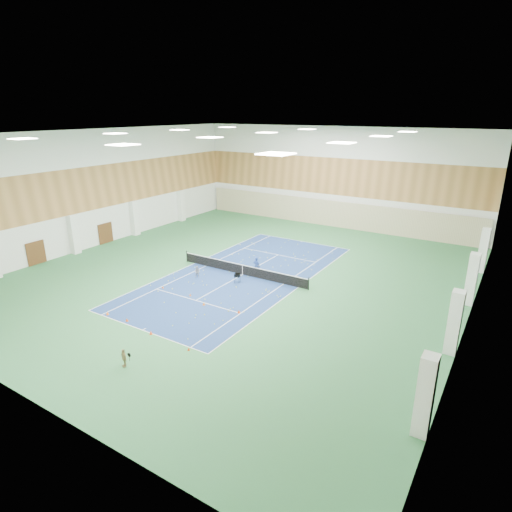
# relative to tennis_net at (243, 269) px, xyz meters

# --- Properties ---
(ground) EXTENTS (40.00, 40.00, 0.00)m
(ground) POSITION_rel_tennis_net_xyz_m (0.00, 0.00, -0.55)
(ground) COLOR #2C683C
(ground) RESTS_ON ground
(room_shell) EXTENTS (36.00, 40.00, 12.00)m
(room_shell) POSITION_rel_tennis_net_xyz_m (0.00, 0.00, 5.45)
(room_shell) COLOR white
(room_shell) RESTS_ON ground
(wood_cladding) EXTENTS (36.00, 40.00, 8.00)m
(wood_cladding) POSITION_rel_tennis_net_xyz_m (0.00, 0.00, 7.45)
(wood_cladding) COLOR #AB763F
(wood_cladding) RESTS_ON room_shell
(ceiling_light_grid) EXTENTS (21.40, 25.40, 0.06)m
(ceiling_light_grid) POSITION_rel_tennis_net_xyz_m (0.00, 0.00, 11.37)
(ceiling_light_grid) COLOR white
(ceiling_light_grid) RESTS_ON room_shell
(court_surface) EXTENTS (10.97, 23.77, 0.01)m
(court_surface) POSITION_rel_tennis_net_xyz_m (0.00, 0.00, -0.55)
(court_surface) COLOR navy
(court_surface) RESTS_ON ground
(tennis_balls_scatter) EXTENTS (10.57, 22.77, 0.07)m
(tennis_balls_scatter) POSITION_rel_tennis_net_xyz_m (0.00, 0.00, -0.50)
(tennis_balls_scatter) COLOR #E8F329
(tennis_balls_scatter) RESTS_ON ground
(tennis_net) EXTENTS (12.80, 0.10, 1.10)m
(tennis_net) POSITION_rel_tennis_net_xyz_m (0.00, 0.00, 0.00)
(tennis_net) COLOR black
(tennis_net) RESTS_ON ground
(back_curtain) EXTENTS (35.40, 0.16, 3.20)m
(back_curtain) POSITION_rel_tennis_net_xyz_m (0.00, 19.75, 1.05)
(back_curtain) COLOR #C6B793
(back_curtain) RESTS_ON ground
(door_left_a) EXTENTS (0.08, 1.80, 2.20)m
(door_left_a) POSITION_rel_tennis_net_xyz_m (-17.92, -8.00, 0.55)
(door_left_a) COLOR #593319
(door_left_a) RESTS_ON ground
(door_left_b) EXTENTS (0.08, 1.80, 2.20)m
(door_left_b) POSITION_rel_tennis_net_xyz_m (-17.92, 0.00, 0.55)
(door_left_b) COLOR #593319
(door_left_b) RESTS_ON ground
(coach) EXTENTS (0.65, 0.45, 1.69)m
(coach) POSITION_rel_tennis_net_xyz_m (1.08, 0.60, 0.29)
(coach) COLOR navy
(coach) RESTS_ON ground
(child_court) EXTENTS (0.62, 0.55, 1.04)m
(child_court) POSITION_rel_tennis_net_xyz_m (-2.94, -2.62, -0.03)
(child_court) COLOR gray
(child_court) RESTS_ON ground
(child_apron) EXTENTS (0.69, 0.45, 1.10)m
(child_apron) POSITION_rel_tennis_net_xyz_m (2.26, -15.40, -0.00)
(child_apron) COLOR tan
(child_apron) RESTS_ON ground
(ball_cart) EXTENTS (0.59, 0.59, 0.80)m
(ball_cart) POSITION_rel_tennis_net_xyz_m (0.65, -1.74, -0.15)
(ball_cart) COLOR black
(ball_cart) RESTS_ON ground
(cone_svc_a) EXTENTS (0.18, 0.18, 0.20)m
(cone_svc_a) POSITION_rel_tennis_net_xyz_m (-3.82, -5.99, -0.45)
(cone_svc_a) COLOR #E04C0B
(cone_svc_a) RESTS_ON ground
(cone_svc_b) EXTENTS (0.18, 0.18, 0.19)m
(cone_svc_b) POSITION_rel_tennis_net_xyz_m (-0.93, -5.97, -0.45)
(cone_svc_b) COLOR orange
(cone_svc_b) RESTS_ON ground
(cone_svc_c) EXTENTS (0.22, 0.22, 0.24)m
(cone_svc_c) POSITION_rel_tennis_net_xyz_m (1.02, -6.71, -0.43)
(cone_svc_c) COLOR orange
(cone_svc_c) RESTS_ON ground
(cone_svc_d) EXTENTS (0.23, 0.23, 0.25)m
(cone_svc_d) POSITION_rel_tennis_net_xyz_m (3.98, -6.40, -0.42)
(cone_svc_d) COLOR #FF4C0D
(cone_svc_d) RESTS_ON ground
(cone_base_a) EXTENTS (0.22, 0.22, 0.24)m
(cone_base_a) POSITION_rel_tennis_net_xyz_m (-3.79, -11.59, -0.43)
(cone_base_a) COLOR #FF620D
(cone_base_a) RESTS_ON ground
(cone_base_b) EXTENTS (0.21, 0.21, 0.23)m
(cone_base_b) POSITION_rel_tennis_net_xyz_m (-1.84, -11.55, -0.43)
(cone_base_b) COLOR #E6480C
(cone_base_b) RESTS_ON ground
(cone_base_c) EXTENTS (0.22, 0.22, 0.24)m
(cone_base_c) POSITION_rel_tennis_net_xyz_m (0.86, -11.97, -0.43)
(cone_base_c) COLOR #FE410D
(cone_base_c) RESTS_ON ground
(cone_base_d) EXTENTS (0.17, 0.17, 0.19)m
(cone_base_d) POSITION_rel_tennis_net_xyz_m (4.23, -12.16, -0.46)
(cone_base_d) COLOR #E23E0B
(cone_base_d) RESTS_ON ground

